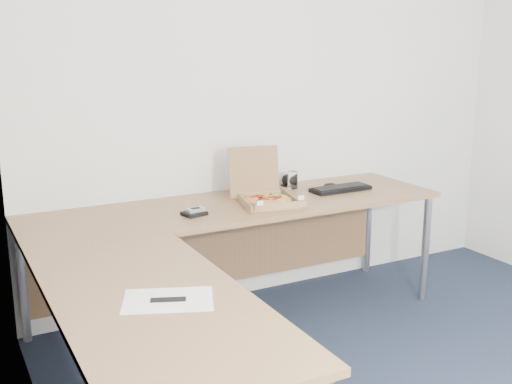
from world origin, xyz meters
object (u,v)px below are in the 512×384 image
pizza_box (266,197)px  drinking_glass (293,180)px  desk (219,236)px  keyboard (341,189)px  wallet (194,213)px

pizza_box → drinking_glass: pizza_box is taller
desk → keyboard: keyboard is taller
pizza_box → keyboard: pizza_box is taller
drinking_glass → wallet: size_ratio=0.94×
keyboard → wallet: 1.05m
desk → drinking_glass: size_ratio=22.07×
desk → keyboard: (1.04, 0.41, 0.04)m
desk → wallet: size_ratio=20.81×
keyboard → drinking_glass: bearing=139.2°
desk → pizza_box: (0.47, 0.36, 0.07)m
desk → drinking_glass: (0.80, 0.61, 0.09)m
pizza_box → drinking_glass: (0.33, 0.25, 0.02)m
keyboard → pizza_box: bearing=-175.4°
pizza_box → wallet: pizza_box is taller
pizza_box → drinking_glass: bearing=49.6°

